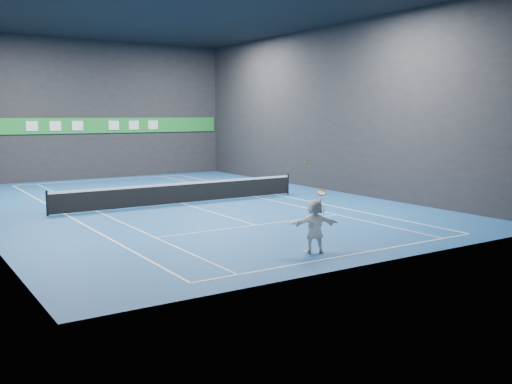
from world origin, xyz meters
TOP-DOWN VIEW (x-y plane):
  - ground at (0.00, 0.00)m, footprint 26.00×26.00m
  - ceiling at (0.00, 0.00)m, footprint 26.00×26.00m
  - wall_back at (0.00, 13.00)m, footprint 18.00×0.10m
  - wall_front at (0.00, -13.00)m, footprint 18.00×0.10m
  - wall_right at (9.00, 0.00)m, footprint 0.10×26.00m
  - baseline_near at (0.00, -11.89)m, footprint 10.98×0.08m
  - baseline_far at (0.00, 11.89)m, footprint 10.98×0.08m
  - sideline_doubles_left at (-5.49, 0.00)m, footprint 0.08×23.78m
  - sideline_doubles_right at (5.49, 0.00)m, footprint 0.08×23.78m
  - sideline_singles_left at (-4.11, 0.00)m, footprint 0.06×23.78m
  - sideline_singles_right at (4.11, 0.00)m, footprint 0.06×23.78m
  - service_line_near at (0.00, -6.40)m, footprint 8.23×0.06m
  - service_line_far at (0.00, 6.40)m, footprint 8.23×0.06m
  - center_service_line at (0.00, 0.00)m, footprint 0.06×12.80m
  - player at (-0.87, -11.06)m, footprint 1.61×1.04m
  - tennis_ball at (-1.18, -11.00)m, footprint 0.06×0.06m
  - tennis_net at (0.00, 0.00)m, footprint 12.50×0.10m
  - sponsor_banner at (0.00, 12.93)m, footprint 17.64×0.11m
  - tennis_racket at (-0.57, -11.02)m, footprint 0.40×0.37m

SIDE VIEW (x-z plane):
  - ground at x=0.00m, z-range 0.00..0.00m
  - baseline_near at x=0.00m, z-range 0.00..0.01m
  - baseline_far at x=0.00m, z-range 0.00..0.01m
  - sideline_doubles_left at x=-5.49m, z-range 0.00..0.01m
  - sideline_doubles_right at x=5.49m, z-range 0.00..0.01m
  - sideline_singles_left at x=-4.11m, z-range 0.00..0.01m
  - sideline_singles_right at x=4.11m, z-range 0.00..0.01m
  - service_line_near at x=0.00m, z-range 0.00..0.01m
  - service_line_far at x=0.00m, z-range 0.00..0.01m
  - center_service_line at x=0.00m, z-range 0.00..0.01m
  - tennis_net at x=0.00m, z-range 0.00..1.07m
  - player at x=-0.87m, z-range 0.00..1.66m
  - tennis_racket at x=-0.57m, z-range 1.38..2.13m
  - tennis_ball at x=-1.18m, z-range 2.73..2.80m
  - sponsor_banner at x=0.00m, z-range 3.00..4.00m
  - wall_back at x=0.00m, z-range 0.00..9.00m
  - wall_front at x=0.00m, z-range 0.00..9.00m
  - wall_right at x=9.00m, z-range 0.00..9.00m
  - ceiling at x=0.00m, z-range 9.00..9.00m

